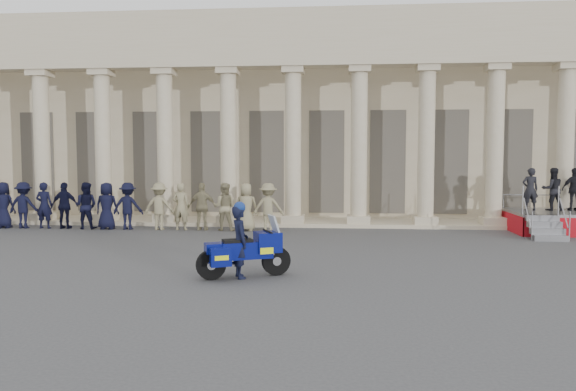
# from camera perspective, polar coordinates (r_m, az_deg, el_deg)

# --- Properties ---
(ground) EXTENTS (90.00, 90.00, 0.00)m
(ground) POSITION_cam_1_polar(r_m,az_deg,el_deg) (14.86, -6.97, -6.94)
(ground) COLOR #3F3F41
(ground) RESTS_ON ground
(building) EXTENTS (40.00, 12.50, 9.00)m
(building) POSITION_cam_1_polar(r_m,az_deg,el_deg) (29.21, -1.01, 7.43)
(building) COLOR #C0B090
(building) RESTS_ON ground
(officer_rank) EXTENTS (16.45, 0.68, 1.80)m
(officer_rank) POSITION_cam_1_polar(r_m,az_deg,el_deg) (23.19, -21.11, -0.96)
(officer_rank) COLOR black
(officer_rank) RESTS_ON ground
(reviewing_stand) EXTENTS (3.87, 3.80, 2.37)m
(reviewing_stand) POSITION_cam_1_polar(r_m,az_deg,el_deg) (22.98, 26.35, -0.44)
(reviewing_stand) COLOR gray
(reviewing_stand) RESTS_ON ground
(motorcycle) EXTENTS (2.11, 1.34, 1.44)m
(motorcycle) POSITION_cam_1_polar(r_m,az_deg,el_deg) (13.13, -4.40, -5.63)
(motorcycle) COLOR black
(motorcycle) RESTS_ON ground
(rider) EXTENTS (0.62, 0.73, 1.78)m
(rider) POSITION_cam_1_polar(r_m,az_deg,el_deg) (13.06, -4.93, -4.52)
(rider) COLOR black
(rider) RESTS_ON ground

